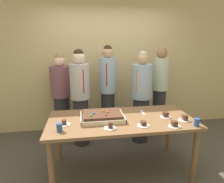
{
  "coord_description": "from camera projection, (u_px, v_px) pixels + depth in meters",
  "views": [
    {
      "loc": [
        -0.52,
        -2.46,
        1.81
      ],
      "look_at": [
        -0.1,
        0.15,
        1.14
      ],
      "focal_mm": 31.52,
      "sensor_mm": 36.0,
      "label": 1
    }
  ],
  "objects": [
    {
      "name": "ground_plane",
      "position": [
        121.0,
        169.0,
        2.88
      ],
      "size": [
        12.0,
        12.0,
        0.0
      ],
      "primitive_type": "plane",
      "color": "#4C4742"
    },
    {
      "name": "interior_back_panel",
      "position": [
        106.0,
        57.0,
        4.05
      ],
      "size": [
        8.0,
        0.12,
        3.0
      ],
      "primitive_type": "cube",
      "color": "#CCB784",
      "rests_on": "ground_plane"
    },
    {
      "name": "party_table",
      "position": [
        121.0,
        124.0,
        2.71
      ],
      "size": [
        1.97,
        0.94,
        0.79
      ],
      "color": "brown",
      "rests_on": "ground_plane"
    },
    {
      "name": "sheet_cake",
      "position": [
        102.0,
        116.0,
        2.66
      ],
      "size": [
        0.58,
        0.45,
        0.11
      ],
      "color": "beige",
      "rests_on": "party_table"
    },
    {
      "name": "plated_slice_near_left",
      "position": [
        64.0,
        124.0,
        2.48
      ],
      "size": [
        0.15,
        0.15,
        0.07
      ],
      "color": "white",
      "rests_on": "party_table"
    },
    {
      "name": "plated_slice_near_right",
      "position": [
        166.0,
        116.0,
        2.73
      ],
      "size": [
        0.15,
        0.15,
        0.08
      ],
      "color": "white",
      "rests_on": "party_table"
    },
    {
      "name": "plated_slice_far_left",
      "position": [
        110.0,
        127.0,
        2.38
      ],
      "size": [
        0.15,
        0.15,
        0.08
      ],
      "color": "white",
      "rests_on": "party_table"
    },
    {
      "name": "plated_slice_far_right",
      "position": [
        174.0,
        125.0,
        2.43
      ],
      "size": [
        0.15,
        0.15,
        0.07
      ],
      "color": "white",
      "rests_on": "party_table"
    },
    {
      "name": "plated_slice_center_front",
      "position": [
        143.0,
        124.0,
        2.45
      ],
      "size": [
        0.15,
        0.15,
        0.06
      ],
      "color": "white",
      "rests_on": "party_table"
    },
    {
      "name": "plated_slice_center_back",
      "position": [
        184.0,
        119.0,
        2.61
      ],
      "size": [
        0.15,
        0.15,
        0.08
      ],
      "color": "white",
      "rests_on": "party_table"
    },
    {
      "name": "drink_cup_nearest",
      "position": [
        197.0,
        122.0,
        2.44
      ],
      "size": [
        0.07,
        0.07,
        0.1
      ],
      "primitive_type": "cylinder",
      "color": "#2D5199",
      "rests_on": "party_table"
    },
    {
      "name": "drink_cup_middle",
      "position": [
        59.0,
        128.0,
        2.29
      ],
      "size": [
        0.07,
        0.07,
        0.1
      ],
      "primitive_type": "cylinder",
      "color": "#2D5199",
      "rests_on": "party_table"
    },
    {
      "name": "cake_server_utensil",
      "position": [
        143.0,
        112.0,
        2.91
      ],
      "size": [
        0.03,
        0.2,
        0.01
      ],
      "primitive_type": "cube",
      "color": "silver",
      "rests_on": "party_table"
    },
    {
      "name": "person_serving_front",
      "position": [
        108.0,
        90.0,
        3.71
      ],
      "size": [
        0.32,
        0.32,
        1.76
      ],
      "rotation": [
        0.0,
        0.0,
        -1.78
      ],
      "color": "#28282D",
      "rests_on": "ground_plane"
    },
    {
      "name": "person_green_shirt_behind",
      "position": [
        80.0,
        97.0,
        3.39
      ],
      "size": [
        0.33,
        0.33,
        1.7
      ],
      "rotation": [
        0.0,
        0.0,
        -1.23
      ],
      "color": "#28282D",
      "rests_on": "ground_plane"
    },
    {
      "name": "person_striped_tie_right",
      "position": [
        141.0,
        97.0,
        3.52
      ],
      "size": [
        0.36,
        0.36,
        1.66
      ],
      "rotation": [
        0.0,
        0.0,
        -2.36
      ],
      "color": "#28282D",
      "rests_on": "ground_plane"
    },
    {
      "name": "person_far_right_suit",
      "position": [
        61.0,
        96.0,
        3.7
      ],
      "size": [
        0.37,
        0.37,
        1.61
      ],
      "rotation": [
        0.0,
        0.0,
        -1.07
      ],
      "color": "#28282D",
      "rests_on": "ground_plane"
    },
    {
      "name": "person_back_corner",
      "position": [
        160.0,
        89.0,
        3.81
      ],
      "size": [
        0.31,
        0.31,
        1.74
      ],
      "rotation": [
        0.0,
        0.0,
        -2.45
      ],
      "color": "#28282D",
      "rests_on": "ground_plane"
    }
  ]
}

